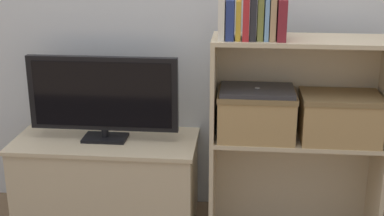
{
  "coord_description": "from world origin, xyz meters",
  "views": [
    {
      "loc": [
        0.23,
        -2.28,
        1.45
      ],
      "look_at": [
        0.0,
        0.14,
        0.65
      ],
      "focal_mm": 50.0,
      "sensor_mm": 36.0,
      "label": 1
    }
  ],
  "objects_px": {
    "storage_basket_right": "(340,116)",
    "laptop": "(257,90)",
    "book_navy": "(230,19)",
    "book_olive": "(260,18)",
    "book_crimson": "(246,10)",
    "tv": "(103,96)",
    "book_charcoal": "(253,14)",
    "tv_stand": "(108,179)",
    "storage_basket_left": "(256,113)",
    "book_skyblue": "(267,10)",
    "book_ivory": "(222,16)",
    "book_mustard": "(239,19)",
    "book_maroon": "(282,19)",
    "book_tan": "(273,14)"
  },
  "relations": [
    {
      "from": "storage_basket_right",
      "to": "laptop",
      "type": "distance_m",
      "value": 0.4
    },
    {
      "from": "book_navy",
      "to": "book_olive",
      "type": "height_order",
      "value": "book_olive"
    },
    {
      "from": "book_crimson",
      "to": "book_olive",
      "type": "relative_size",
      "value": 1.35
    },
    {
      "from": "tv",
      "to": "book_charcoal",
      "type": "height_order",
      "value": "book_charcoal"
    },
    {
      "from": "tv_stand",
      "to": "storage_basket_left",
      "type": "height_order",
      "value": "storage_basket_left"
    },
    {
      "from": "book_skyblue",
      "to": "book_olive",
      "type": "bearing_deg",
      "value": 180.0
    },
    {
      "from": "book_ivory",
      "to": "storage_basket_left",
      "type": "height_order",
      "value": "book_ivory"
    },
    {
      "from": "tv_stand",
      "to": "book_navy",
      "type": "bearing_deg",
      "value": -9.65
    },
    {
      "from": "book_navy",
      "to": "book_charcoal",
      "type": "height_order",
      "value": "book_charcoal"
    },
    {
      "from": "tv_stand",
      "to": "book_skyblue",
      "type": "distance_m",
      "value": 1.2
    },
    {
      "from": "tv",
      "to": "storage_basket_right",
      "type": "xyz_separation_m",
      "value": [
        1.15,
        -0.08,
        -0.04
      ]
    },
    {
      "from": "book_navy",
      "to": "book_mustard",
      "type": "distance_m",
      "value": 0.04
    },
    {
      "from": "book_charcoal",
      "to": "book_olive",
      "type": "distance_m",
      "value": 0.03
    },
    {
      "from": "laptop",
      "to": "storage_basket_right",
      "type": "bearing_deg",
      "value": 0.0
    },
    {
      "from": "book_crimson",
      "to": "storage_basket_left",
      "type": "relative_size",
      "value": 0.71
    },
    {
      "from": "book_olive",
      "to": "storage_basket_right",
      "type": "height_order",
      "value": "book_olive"
    },
    {
      "from": "book_crimson",
      "to": "storage_basket_right",
      "type": "bearing_deg",
      "value": 3.45
    },
    {
      "from": "book_olive",
      "to": "book_maroon",
      "type": "xyz_separation_m",
      "value": [
        0.09,
        0.0,
        -0.01
      ]
    },
    {
      "from": "book_charcoal",
      "to": "book_maroon",
      "type": "height_order",
      "value": "book_charcoal"
    },
    {
      "from": "book_olive",
      "to": "storage_basket_left",
      "type": "xyz_separation_m",
      "value": [
        -0.0,
        0.03,
        -0.45
      ]
    },
    {
      "from": "tv_stand",
      "to": "book_ivory",
      "type": "distance_m",
      "value": 1.06
    },
    {
      "from": "book_ivory",
      "to": "book_navy",
      "type": "xyz_separation_m",
      "value": [
        0.04,
        0.0,
        -0.01
      ]
    },
    {
      "from": "book_tan",
      "to": "storage_basket_left",
      "type": "bearing_deg",
      "value": 153.55
    },
    {
      "from": "tv",
      "to": "book_skyblue",
      "type": "bearing_deg",
      "value": -7.61
    },
    {
      "from": "tv_stand",
      "to": "book_skyblue",
      "type": "xyz_separation_m",
      "value": [
        0.79,
        -0.11,
        0.9
      ]
    },
    {
      "from": "book_maroon",
      "to": "tv_stand",
      "type": "bearing_deg",
      "value": 172.87
    },
    {
      "from": "tv_stand",
      "to": "laptop",
      "type": "height_order",
      "value": "laptop"
    },
    {
      "from": "book_tan",
      "to": "book_maroon",
      "type": "bearing_deg",
      "value": 0.0
    },
    {
      "from": "storage_basket_left",
      "to": "laptop",
      "type": "distance_m",
      "value": 0.11
    },
    {
      "from": "tv_stand",
      "to": "book_mustard",
      "type": "bearing_deg",
      "value": -9.13
    },
    {
      "from": "book_tan",
      "to": "book_maroon",
      "type": "height_order",
      "value": "book_tan"
    },
    {
      "from": "book_ivory",
      "to": "book_crimson",
      "type": "bearing_deg",
      "value": 0.0
    },
    {
      "from": "book_navy",
      "to": "book_crimson",
      "type": "xyz_separation_m",
      "value": [
        0.07,
        0.0,
        0.04
      ]
    },
    {
      "from": "book_navy",
      "to": "book_tan",
      "type": "xyz_separation_m",
      "value": [
        0.19,
        0.0,
        0.02
      ]
    },
    {
      "from": "book_mustard",
      "to": "book_crimson",
      "type": "distance_m",
      "value": 0.05
    },
    {
      "from": "tv",
      "to": "book_navy",
      "type": "distance_m",
      "value": 0.75
    },
    {
      "from": "book_navy",
      "to": "book_skyblue",
      "type": "distance_m",
      "value": 0.17
    },
    {
      "from": "book_skyblue",
      "to": "laptop",
      "type": "distance_m",
      "value": 0.38
    },
    {
      "from": "book_charcoal",
      "to": "laptop",
      "type": "bearing_deg",
      "value": 40.83
    },
    {
      "from": "tv",
      "to": "book_mustard",
      "type": "xyz_separation_m",
      "value": [
        0.66,
        -0.1,
        0.41
      ]
    },
    {
      "from": "book_navy",
      "to": "laptop",
      "type": "height_order",
      "value": "book_navy"
    },
    {
      "from": "tv",
      "to": "tv_stand",
      "type": "bearing_deg",
      "value": 90.0
    },
    {
      "from": "book_olive",
      "to": "storage_basket_left",
      "type": "relative_size",
      "value": 0.52
    },
    {
      "from": "book_ivory",
      "to": "storage_basket_right",
      "type": "height_order",
      "value": "book_ivory"
    },
    {
      "from": "storage_basket_left",
      "to": "tv_stand",
      "type": "bearing_deg",
      "value": 174.02
    },
    {
      "from": "book_olive",
      "to": "storage_basket_right",
      "type": "distance_m",
      "value": 0.6
    },
    {
      "from": "book_ivory",
      "to": "book_olive",
      "type": "bearing_deg",
      "value": 0.0
    },
    {
      "from": "book_crimson",
      "to": "storage_basket_left",
      "type": "distance_m",
      "value": 0.49
    },
    {
      "from": "book_ivory",
      "to": "storage_basket_right",
      "type": "distance_m",
      "value": 0.72
    },
    {
      "from": "book_charcoal",
      "to": "storage_basket_right",
      "type": "bearing_deg",
      "value": 3.71
    }
  ]
}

